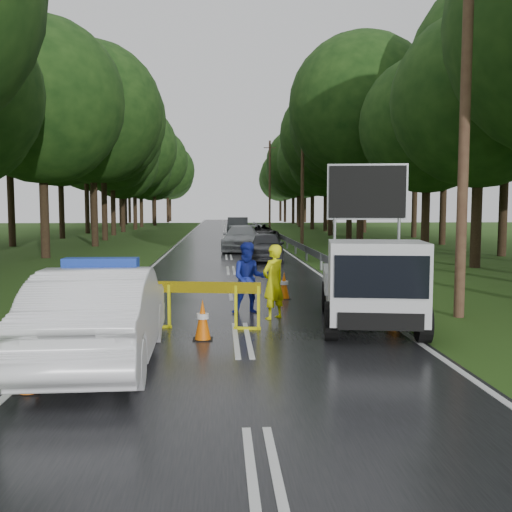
{
  "coord_description": "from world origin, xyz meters",
  "views": [
    {
      "loc": [
        -0.41,
        -10.95,
        2.61
      ],
      "look_at": [
        0.52,
        4.0,
        1.3
      ],
      "focal_mm": 40.0,
      "sensor_mm": 36.0,
      "label": 1
    }
  ],
  "objects": [
    {
      "name": "utility_pole_mid",
      "position": [
        5.2,
        28.0,
        5.06
      ],
      "size": [
        1.4,
        0.24,
        10.0
      ],
      "color": "#442B1F",
      "rests_on": "ground"
    },
    {
      "name": "officer",
      "position": [
        0.8,
        2.0,
        0.87
      ],
      "size": [
        0.75,
        0.73,
        1.74
      ],
      "primitive_type": "imported",
      "rotation": [
        0.0,
        0.0,
        3.85
      ],
      "color": "#F8FF0D",
      "rests_on": "ground"
    },
    {
      "name": "road",
      "position": [
        0.0,
        30.0,
        0.01
      ],
      "size": [
        7.0,
        140.0,
        0.02
      ],
      "primitive_type": "cube",
      "color": "black",
      "rests_on": "ground"
    },
    {
      "name": "utility_pole_near",
      "position": [
        5.2,
        2.0,
        5.06
      ],
      "size": [
        1.4,
        0.24,
        10.0
      ],
      "color": "#442B1F",
      "rests_on": "ground"
    },
    {
      "name": "cone_far",
      "position": [
        1.36,
        4.8,
        0.38
      ],
      "size": [
        0.37,
        0.37,
        0.79
      ],
      "color": "black",
      "rests_on": "ground"
    },
    {
      "name": "civilian",
      "position": [
        0.28,
        2.73,
        0.87
      ],
      "size": [
        0.87,
        0.69,
        1.75
      ],
      "primitive_type": "imported",
      "rotation": [
        0.0,
        0.0,
        -0.04
      ],
      "color": "navy",
      "rests_on": "ground"
    },
    {
      "name": "cone_left_mid",
      "position": [
        -2.38,
        0.95,
        0.36
      ],
      "size": [
        0.35,
        0.35,
        0.74
      ],
      "color": "black",
      "rests_on": "ground"
    },
    {
      "name": "barrier",
      "position": [
        -0.8,
        1.0,
        0.77
      ],
      "size": [
        2.46,
        0.43,
        1.03
      ],
      "rotation": [
        0.0,
        0.0,
        -0.15
      ],
      "color": "#D3D20B",
      "rests_on": "ground"
    },
    {
      "name": "ground",
      "position": [
        0.0,
        0.0,
        0.0
      ],
      "size": [
        160.0,
        160.0,
        0.0
      ],
      "primitive_type": "plane",
      "color": "#254313",
      "rests_on": "ground"
    },
    {
      "name": "queue_car_second",
      "position": [
        0.8,
        22.15,
        0.74
      ],
      "size": [
        2.54,
        5.28,
        1.48
      ],
      "primitive_type": "imported",
      "rotation": [
        0.0,
        0.0,
        -0.09
      ],
      "color": "#B0B2B8",
      "rests_on": "ground"
    },
    {
      "name": "queue_car_third",
      "position": [
        2.3,
        29.32,
        0.7
      ],
      "size": [
        2.71,
        5.18,
        1.39
      ],
      "primitive_type": "imported",
      "rotation": [
        0.0,
        0.0,
        0.08
      ],
      "color": "black",
      "rests_on": "ground"
    },
    {
      "name": "queue_car_first",
      "position": [
        1.78,
        16.15,
        0.7
      ],
      "size": [
        2.02,
        4.22,
        1.39
      ],
      "primitive_type": "imported",
      "rotation": [
        0.0,
        0.0,
        -0.09
      ],
      "color": "#383A3F",
      "rests_on": "ground"
    },
    {
      "name": "queue_car_fourth",
      "position": [
        1.09,
        38.45,
        0.82
      ],
      "size": [
        1.96,
        5.08,
        1.65
      ],
      "primitive_type": "imported",
      "rotation": [
        0.0,
        0.0,
        -0.04
      ],
      "color": "#3F4247",
      "rests_on": "ground"
    },
    {
      "name": "work_truck",
      "position": [
        2.79,
        0.94,
        0.96
      ],
      "size": [
        2.62,
        4.68,
        3.54
      ],
      "rotation": [
        0.0,
        0.0,
        -0.16
      ],
      "color": "gray",
      "rests_on": "ground"
    },
    {
      "name": "guardrail",
      "position": [
        3.7,
        29.67,
        0.55
      ],
      "size": [
        0.12,
        60.06,
        0.7
      ],
      "color": "gray",
      "rests_on": "ground"
    },
    {
      "name": "cone_center",
      "position": [
        -0.76,
        0.0,
        0.39
      ],
      "size": [
        0.38,
        0.38,
        0.81
      ],
      "color": "black",
      "rests_on": "ground"
    },
    {
      "name": "cone_right",
      "position": [
        3.5,
        1.67,
        0.39
      ],
      "size": [
        0.38,
        0.38,
        0.81
      ],
      "color": "black",
      "rests_on": "ground"
    },
    {
      "name": "cone_near_left",
      "position": [
        -3.08,
        -3.02,
        0.37
      ],
      "size": [
        0.36,
        0.36,
        0.76
      ],
      "color": "black",
      "rests_on": "ground"
    },
    {
      "name": "police_sedan",
      "position": [
        -2.37,
        -1.53,
        0.81
      ],
      "size": [
        1.83,
        4.92,
        1.77
      ],
      "rotation": [
        0.0,
        0.0,
        3.17
      ],
      "color": "white",
      "rests_on": "ground"
    },
    {
      "name": "utility_pole_far",
      "position": [
        5.2,
        54.0,
        5.06
      ],
      "size": [
        1.4,
        0.24,
        10.0
      ],
      "color": "#442B1F",
      "rests_on": "ground"
    }
  ]
}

